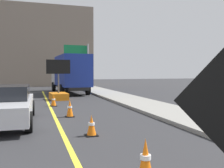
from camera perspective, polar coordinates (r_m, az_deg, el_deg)
The scene contains 11 objects.
sidewalk_curb at distance 9.57m, azimuth 21.63°, elevation -8.39°, with size 2.46×48.00×0.14m, color gray.
lane_center_stripe at distance 7.58m, azimuth -10.59°, elevation -11.68°, with size 0.14×36.00×0.01m, color yellow.
arrow_board_trailer at distance 17.60m, azimuth -11.89°, elevation -1.88°, with size 1.60×1.87×2.70m.
box_truck at distance 22.68m, azimuth -9.39°, elevation 2.44°, with size 2.70×7.83×3.24m.
pickup_car at distance 10.03m, azimuth -22.78°, elevation -4.28°, with size 2.04×4.88×1.38m.
highway_guide_sign at distance 28.52m, azimuth -6.94°, elevation 5.84°, with size 2.78×0.38×5.00m.
far_building_block at distance 37.95m, azimuth -17.58°, elevation 7.66°, with size 15.73×9.45×10.40m, color gray.
traffic_cone_near_sign at distance 4.60m, azimuth 7.49°, elevation -16.59°, with size 0.36×0.36×0.75m.
traffic_cone_mid_lane at distance 7.62m, azimuth -4.62°, elevation -9.27°, with size 0.36×0.36×0.61m.
traffic_cone_far_lane at distance 10.81m, azimuth -9.43°, elevation -5.39°, with size 0.36×0.36×0.74m.
traffic_cone_curbside at distance 14.31m, azimuth -12.97°, elevation -3.58°, with size 0.36×0.36×0.66m.
Camera 1 is at (-0.83, -1.30, 1.89)m, focal length 40.79 mm.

